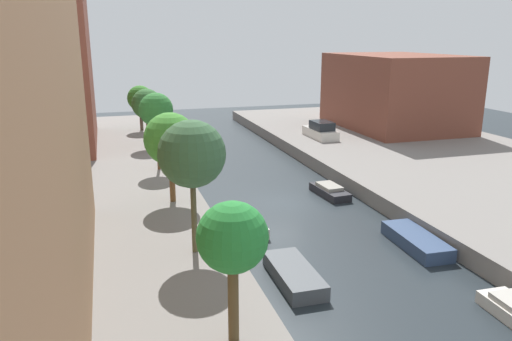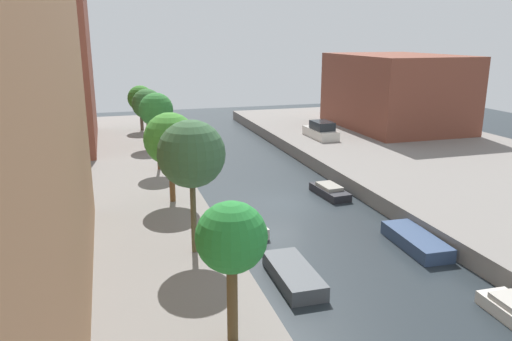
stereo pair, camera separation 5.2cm
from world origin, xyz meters
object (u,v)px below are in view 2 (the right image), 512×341
(street_tree_0, at_px, (231,239))
(street_tree_3, at_px, (156,110))
(moored_boat_left_1, at_px, (293,275))
(street_tree_4, at_px, (147,104))
(low_block_right, at_px, (395,91))
(moored_boat_right_2, at_px, (416,241))
(street_tree_5, at_px, (140,98))
(apartment_tower_far, at_px, (22,28))
(street_tree_2, at_px, (170,139))
(moored_boat_right_3, at_px, (330,191))
(moored_boat_left_2, at_px, (243,223))
(parked_car, at_px, (321,131))
(street_tree_1, at_px, (191,154))

(street_tree_0, relative_size, street_tree_3, 0.84)
(moored_boat_left_1, bearing_deg, street_tree_4, 99.04)
(low_block_right, height_order, moored_boat_left_1, low_block_right)
(moored_boat_right_2, bearing_deg, low_block_right, 60.69)
(moored_boat_right_2, bearing_deg, street_tree_3, 126.28)
(street_tree_5, relative_size, moored_boat_left_1, 1.09)
(apartment_tower_far, xyz_separation_m, moored_boat_right_2, (20.11, -25.63, -10.31))
(low_block_right, bearing_deg, street_tree_5, 167.33)
(street_tree_2, relative_size, moored_boat_right_2, 1.18)
(street_tree_0, xyz_separation_m, moored_boat_right_3, (10.29, 14.99, -4.04))
(moored_boat_left_2, bearing_deg, moored_boat_left_1, -86.30)
(street_tree_0, distance_m, street_tree_5, 36.60)
(street_tree_3, relative_size, moored_boat_right_2, 1.25)
(street_tree_2, bearing_deg, moored_boat_left_2, -38.12)
(apartment_tower_far, bearing_deg, moored_boat_right_3, -40.93)
(street_tree_2, relative_size, moored_boat_left_1, 1.26)
(street_tree_5, xyz_separation_m, parked_car, (15.40, -8.60, -2.48))
(parked_car, bearing_deg, street_tree_0, -118.81)
(low_block_right, relative_size, moored_boat_left_2, 3.35)
(street_tree_4, distance_m, street_tree_5, 7.85)
(parked_car, relative_size, moored_boat_left_2, 1.04)
(street_tree_3, height_order, moored_boat_left_1, street_tree_3)
(street_tree_3, height_order, moored_boat_right_3, street_tree_3)
(street_tree_5, height_order, parked_car, street_tree_5)
(apartment_tower_far, distance_m, moored_boat_left_2, 26.38)
(street_tree_5, xyz_separation_m, moored_boat_right_3, (10.29, -21.61, -3.81))
(apartment_tower_far, relative_size, street_tree_3, 3.60)
(street_tree_4, distance_m, parked_car, 15.70)
(street_tree_2, bearing_deg, low_block_right, 34.69)
(street_tree_5, bearing_deg, street_tree_1, -90.00)
(street_tree_4, bearing_deg, moored_boat_right_2, -64.16)
(street_tree_0, bearing_deg, low_block_right, 51.41)
(street_tree_5, bearing_deg, moored_boat_left_2, -82.35)
(street_tree_5, distance_m, parked_car, 17.81)
(parked_car, bearing_deg, moored_boat_left_2, -125.54)
(moored_boat_left_2, xyz_separation_m, moored_boat_right_3, (6.88, 3.78, 0.03))
(street_tree_0, height_order, parked_car, street_tree_0)
(street_tree_2, relative_size, street_tree_3, 0.94)
(street_tree_0, bearing_deg, parked_car, 61.19)
(street_tree_3, xyz_separation_m, moored_boat_right_2, (10.88, -14.82, -4.83))
(street_tree_3, height_order, parked_car, street_tree_3)
(street_tree_1, relative_size, street_tree_4, 1.19)
(street_tree_4, xyz_separation_m, moored_boat_right_3, (10.29, -13.77, -4.26))
(street_tree_1, bearing_deg, apartment_tower_far, 110.17)
(street_tree_5, xyz_separation_m, moored_boat_left_2, (3.41, -25.39, -3.84))
(street_tree_3, bearing_deg, moored_boat_left_2, -71.01)
(moored_boat_left_2, bearing_deg, street_tree_0, -106.91)
(street_tree_1, bearing_deg, street_tree_2, 90.00)
(apartment_tower_far, bearing_deg, street_tree_1, -69.83)
(street_tree_1, relative_size, moored_boat_right_3, 1.67)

